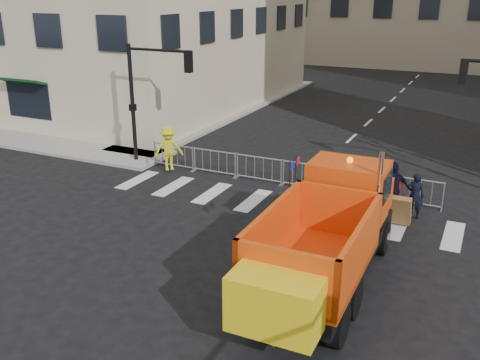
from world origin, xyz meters
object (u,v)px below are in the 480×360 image
at_px(worker, 169,149).
at_px(newspaper_box, 394,194).
at_px(plow_truck, 327,234).
at_px(cop_c, 393,189).
at_px(cop_b, 361,182).
at_px(cop_a, 415,196).

relative_size(worker, newspaper_box, 1.75).
xyz_separation_m(plow_truck, cop_c, (0.70, 5.76, -0.60)).
bearing_deg(worker, newspaper_box, -43.17).
xyz_separation_m(plow_truck, worker, (-8.99, 6.33, -0.49)).
height_order(cop_b, newspaper_box, cop_b).
xyz_separation_m(cop_c, newspaper_box, (-0.02, 0.39, -0.31)).
distance_m(cop_c, newspaper_box, 0.50).
xyz_separation_m(cop_c, worker, (-9.68, 0.57, 0.11)).
bearing_deg(newspaper_box, cop_b, 168.27).
bearing_deg(plow_truck, cop_a, -14.02).
relative_size(cop_b, worker, 0.87).
height_order(cop_b, worker, worker).
relative_size(cop_b, newspaper_box, 1.53).
bearing_deg(worker, cop_b, -41.49).
xyz_separation_m(worker, newspaper_box, (9.67, -0.18, -0.41)).
height_order(plow_truck, cop_b, plow_truck).
bearing_deg(worker, plow_truck, -77.28).
bearing_deg(worker, cop_a, -44.33).
bearing_deg(cop_b, worker, 19.77).
xyz_separation_m(cop_b, worker, (-8.40, -0.09, 0.27)).
distance_m(cop_a, worker, 10.44).
distance_m(plow_truck, worker, 11.00).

